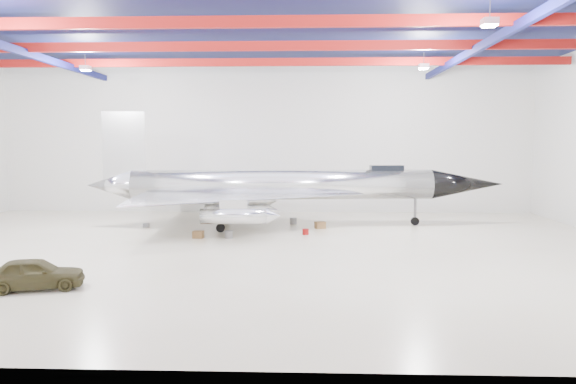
{
  "coord_description": "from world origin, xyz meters",
  "views": [
    {
      "loc": [
        3.36,
        -27.42,
        5.24
      ],
      "look_at": [
        2.24,
        2.0,
        2.66
      ],
      "focal_mm": 35.0,
      "sensor_mm": 36.0,
      "label": 1
    }
  ],
  "objects": [
    {
      "name": "floor",
      "position": [
        0.0,
        0.0,
        0.0
      ],
      "size": [
        40.0,
        40.0,
        0.0
      ],
      "primitive_type": "plane",
      "color": "beige",
      "rests_on": "ground"
    },
    {
      "name": "wall_back",
      "position": [
        0.0,
        15.0,
        5.5
      ],
      "size": [
        40.0,
        0.0,
        40.0
      ],
      "primitive_type": "plane",
      "rotation": [
        1.57,
        0.0,
        0.0
      ],
      "color": "silver",
      "rests_on": "floor"
    },
    {
      "name": "ceiling",
      "position": [
        0.0,
        0.0,
        11.0
      ],
      "size": [
        40.0,
        40.0,
        0.0
      ],
      "primitive_type": "plane",
      "rotation": [
        3.14,
        0.0,
        0.0
      ],
      "color": "#0A0F38",
      "rests_on": "wall_back"
    },
    {
      "name": "ceiling_structure",
      "position": [
        0.0,
        0.0,
        10.32
      ],
      "size": [
        39.5,
        29.5,
        1.08
      ],
      "color": "maroon",
      "rests_on": "ceiling"
    },
    {
      "name": "jet_aircraft",
      "position": [
        1.65,
        7.69,
        2.35
      ],
      "size": [
        26.31,
        16.09,
        7.17
      ],
      "rotation": [
        0.0,
        0.0,
        0.08
      ],
      "color": "silver",
      "rests_on": "floor"
    },
    {
      "name": "jeep",
      "position": [
        -6.47,
        -8.06,
        0.58
      ],
      "size": [
        3.66,
        2.29,
        1.16
      ],
      "primitive_type": "imported",
      "rotation": [
        0.0,
        0.0,
        1.86
      ],
      "color": "#3B361D",
      "rests_on": "floor"
    },
    {
      "name": "crate_ply",
      "position": [
        -2.76,
        2.99,
        0.2
      ],
      "size": [
        0.61,
        0.51,
        0.4
      ],
      "primitive_type": "cube",
      "rotation": [
        0.0,
        0.0,
        -0.1
      ],
      "color": "olive",
      "rests_on": "floor"
    },
    {
      "name": "engine_drum",
      "position": [
        -1.06,
        3.0,
        0.21
      ],
      "size": [
        0.57,
        0.57,
        0.41
      ],
      "primitive_type": "cylinder",
      "rotation": [
        0.0,
        0.0,
        -0.29
      ],
      "color": "#59595B",
      "rests_on": "floor"
    },
    {
      "name": "parts_bin",
      "position": [
        4.04,
        6.76,
        0.21
      ],
      "size": [
        0.73,
        0.67,
        0.41
      ],
      "primitive_type": "cube",
      "rotation": [
        0.0,
        0.0,
        0.41
      ],
      "color": "olive",
      "rests_on": "floor"
    },
    {
      "name": "crate_small",
      "position": [
        -6.81,
        6.86,
        0.13
      ],
      "size": [
        0.39,
        0.33,
        0.25
      ],
      "primitive_type": "cube",
      "rotation": [
        0.0,
        0.0,
        0.1
      ],
      "color": "#59595B",
      "rests_on": "floor"
    },
    {
      "name": "tool_chest",
      "position": [
        3.16,
        4.41,
        0.17
      ],
      "size": [
        0.41,
        0.41,
        0.33
      ],
      "primitive_type": "cylinder",
      "rotation": [
        0.0,
        0.0,
        -0.13
      ],
      "color": "maroon",
      "rests_on": "floor"
    },
    {
      "name": "spares_box",
      "position": [
        2.33,
        8.57,
        0.2
      ],
      "size": [
        0.52,
        0.52,
        0.4
      ],
      "primitive_type": "cylinder",
      "rotation": [
        0.0,
        0.0,
        -0.18
      ],
      "color": "#59595B",
      "rests_on": "floor"
    }
  ]
}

